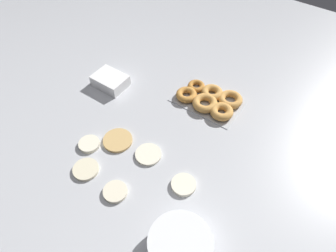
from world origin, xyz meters
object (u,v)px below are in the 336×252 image
at_px(donut_tray, 210,100).
at_px(batter_bowl, 180,245).
at_px(pancake_0, 148,154).
at_px(pancake_2, 184,185).
at_px(pancake_1, 89,144).
at_px(pancake_4, 86,169).
at_px(pancake_5, 118,140).
at_px(pancake_3, 115,192).
at_px(container_stack, 110,81).

distance_m(donut_tray, batter_bowl, 0.66).
xyz_separation_m(pancake_0, pancake_2, (-0.19, 0.03, 0.00)).
distance_m(pancake_1, pancake_2, 0.41).
relative_size(pancake_0, pancake_4, 1.05).
bearing_deg(batter_bowl, pancake_5, -25.71).
distance_m(pancake_2, pancake_3, 0.25).
bearing_deg(batter_bowl, pancake_1, -14.24).
xyz_separation_m(pancake_4, batter_bowl, (-0.45, 0.04, 0.03)).
bearing_deg(pancake_3, pancake_5, -51.23).
bearing_deg(batter_bowl, pancake_0, -37.53).
bearing_deg(pancake_4, pancake_3, 177.29).
height_order(batter_bowl, container_stack, batter_bowl).
bearing_deg(container_stack, batter_bowl, 146.84).
relative_size(pancake_4, donut_tray, 0.32).
distance_m(pancake_0, pancake_1, 0.24).
xyz_separation_m(pancake_2, pancake_5, (0.33, -0.02, -0.00)).
height_order(pancake_0, batter_bowl, batter_bowl).
bearing_deg(pancake_5, donut_tray, -116.15).
distance_m(pancake_3, container_stack, 0.57).
relative_size(pancake_1, pancake_4, 0.87).
distance_m(pancake_1, pancake_5, 0.11).
relative_size(pancake_3, pancake_5, 0.74).
bearing_deg(pancake_4, pancake_2, -155.41).
relative_size(pancake_0, batter_bowl, 0.51).
bearing_deg(pancake_1, pancake_0, -156.81).
bearing_deg(pancake_2, pancake_5, -3.11).
bearing_deg(pancake_3, container_stack, -46.77).
height_order(pancake_0, pancake_5, same).
xyz_separation_m(pancake_3, pancake_5, (0.14, -0.18, -0.00)).
height_order(pancake_3, pancake_5, pancake_3).
height_order(pancake_1, pancake_4, pancake_1).
bearing_deg(container_stack, pancake_2, 156.10).
relative_size(pancake_1, donut_tray, 0.28).
bearing_deg(donut_tray, pancake_5, 63.85).
xyz_separation_m(pancake_4, pancake_5, (-0.01, -0.17, -0.00)).
bearing_deg(pancake_4, pancake_0, -128.91).
distance_m(pancake_3, pancake_4, 0.15).
height_order(pancake_0, pancake_4, pancake_4).
bearing_deg(pancake_0, pancake_5, 6.38).
relative_size(pancake_0, donut_tray, 0.34).
relative_size(pancake_1, pancake_2, 0.93).
xyz_separation_m(pancake_1, pancake_2, (-0.41, -0.06, -0.00)).
height_order(pancake_5, donut_tray, donut_tray).
bearing_deg(pancake_0, container_stack, -29.52).
bearing_deg(donut_tray, pancake_0, 81.93).
bearing_deg(pancake_2, pancake_0, -10.37).
relative_size(donut_tray, container_stack, 1.99).
height_order(pancake_4, container_stack, container_stack).
height_order(pancake_1, batter_bowl, batter_bowl).
relative_size(pancake_1, container_stack, 0.55).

